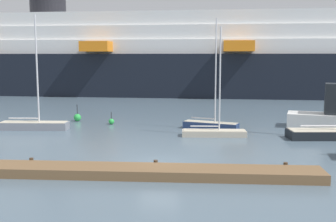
# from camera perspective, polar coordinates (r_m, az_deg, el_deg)

# --- Properties ---
(ground_plane) EXTENTS (600.00, 600.00, 0.00)m
(ground_plane) POSITION_cam_1_polar(r_m,az_deg,el_deg) (26.05, -1.27, -7.09)
(ground_plane) COLOR slate
(dock_pier) EXTENTS (18.42, 2.27, 0.64)m
(dock_pier) POSITION_cam_1_polar(r_m,az_deg,el_deg) (23.05, -1.98, -8.37)
(dock_pier) COLOR brown
(dock_pier) RESTS_ON ground_plane
(sailboat_0) EXTENTS (6.17, 1.66, 10.18)m
(sailboat_0) POSITION_cam_1_polar(r_m,az_deg,el_deg) (39.25, -17.96, -1.69)
(sailboat_0) COLOR gray
(sailboat_0) RESTS_ON ground_plane
(sailboat_2) EXTENTS (5.32, 1.53, 8.94)m
(sailboat_2) POSITION_cam_1_polar(r_m,az_deg,el_deg) (34.53, 6.36, -2.77)
(sailboat_2) COLOR #BCB29E
(sailboat_2) RESTS_ON ground_plane
(sailboat_3) EXTENTS (5.10, 2.76, 9.88)m
(sailboat_3) POSITION_cam_1_polar(r_m,az_deg,el_deg) (37.57, 5.90, -1.79)
(sailboat_3) COLOR navy
(sailboat_3) RESTS_ON ground_plane
(sailboat_4) EXTENTS (7.32, 2.64, 13.13)m
(sailboat_4) POSITION_cam_1_polar(r_m,az_deg,el_deg) (35.81, 21.79, -2.63)
(sailboat_4) COLOR black
(sailboat_4) RESTS_ON ground_plane
(channel_buoy_0) EXTENTS (0.54, 0.54, 1.19)m
(channel_buoy_0) POSITION_cam_1_polar(r_m,az_deg,el_deg) (40.65, -7.80, -1.42)
(channel_buoy_0) COLOR green
(channel_buoy_0) RESTS_ON ground_plane
(channel_buoy_1) EXTENTS (0.74, 0.74, 1.70)m
(channel_buoy_1) POSITION_cam_1_polar(r_m,az_deg,el_deg) (43.18, -12.36, -0.87)
(channel_buoy_1) COLOR green
(channel_buoy_1) RESTS_ON ground_plane
(cruise_ship) EXTENTS (126.89, 25.56, 20.04)m
(cruise_ship) POSITION_cam_1_polar(r_m,az_deg,el_deg) (73.33, 0.52, 7.39)
(cruise_ship) COLOR black
(cruise_ship) RESTS_ON ground_plane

